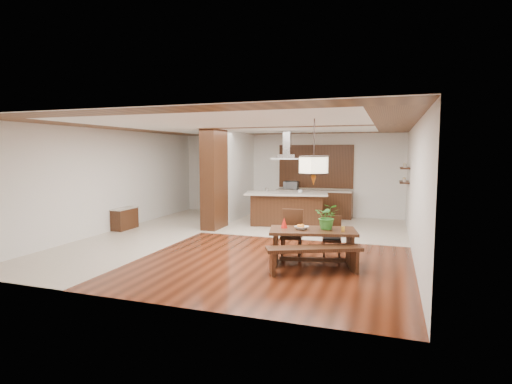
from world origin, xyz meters
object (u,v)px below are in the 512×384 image
(kitchen_island, at_px, (287,208))
(range_hood, at_px, (287,145))
(hallway_console, at_px, (125,219))
(foliage_plant, at_px, (328,217))
(fruit_bowl, at_px, (302,228))
(dining_table, at_px, (313,239))
(dining_chair_left, at_px, (292,234))
(pendant_lantern, at_px, (314,152))
(dining_chair_right, at_px, (332,237))
(microwave, at_px, (291,185))
(dining_bench, at_px, (314,260))
(island_cup, at_px, (300,191))

(kitchen_island, distance_m, range_hood, 1.94)
(hallway_console, bearing_deg, foliage_plant, -15.88)
(fruit_bowl, bearing_deg, dining_table, 16.98)
(dining_chair_left, height_order, range_hood, range_hood)
(pendant_lantern, height_order, range_hood, same)
(dining_chair_right, relative_size, range_hood, 0.98)
(pendant_lantern, bearing_deg, range_hood, 111.24)
(dining_chair_left, xyz_separation_m, fruit_bowl, (0.32, -0.48, 0.24))
(microwave, bearing_deg, dining_chair_right, -70.13)
(hallway_console, xyz_separation_m, microwave, (3.99, 3.98, 0.77))
(hallway_console, bearing_deg, range_hood, 26.62)
(dining_bench, xyz_separation_m, fruit_bowl, (-0.35, 0.53, 0.49))
(microwave, bearing_deg, kitchen_island, -82.90)
(dining_chair_left, xyz_separation_m, pendant_lantern, (0.53, -0.41, 1.74))
(hallway_console, relative_size, dining_chair_right, 0.99)
(island_cup, xyz_separation_m, microwave, (-0.75, 1.92, 0.02))
(dining_chair_right, xyz_separation_m, microwave, (-2.17, 5.22, 0.65))
(dining_chair_right, xyz_separation_m, pendant_lantern, (-0.30, -0.60, 1.80))
(range_hood, xyz_separation_m, microwave, (-0.31, 1.82, -1.38))
(hallway_console, xyz_separation_m, foliage_plant, (6.14, -1.75, 0.66))
(dining_bench, distance_m, kitchen_island, 4.91)
(dining_chair_left, relative_size, kitchen_island, 0.39)
(foliage_plant, height_order, microwave, foliage_plant)
(dining_chair_right, relative_size, island_cup, 6.77)
(dining_bench, relative_size, microwave, 3.56)
(hallway_console, xyz_separation_m, pendant_lantern, (5.87, -1.84, 1.93))
(hallway_console, bearing_deg, island_cup, 23.46)
(dining_bench, xyz_separation_m, range_hood, (-1.70, 4.60, 2.21))
(dining_chair_left, distance_m, microwave, 5.61)
(range_hood, bearing_deg, fruit_bowl, -71.76)
(pendant_lantern, bearing_deg, foliage_plant, 19.62)
(pendant_lantern, bearing_deg, kitchen_island, 111.26)
(fruit_bowl, height_order, island_cup, island_cup)
(dining_bench, relative_size, dining_chair_right, 2.01)
(foliage_plant, height_order, kitchen_island, foliage_plant)
(hallway_console, relative_size, pendant_lantern, 0.67)
(dining_chair_right, xyz_separation_m, range_hood, (-1.85, 3.40, 2.02))
(fruit_bowl, bearing_deg, island_cup, 102.84)
(dining_chair_right, relative_size, kitchen_island, 0.34)
(hallway_console, bearing_deg, dining_table, -17.45)
(pendant_lantern, xyz_separation_m, microwave, (-1.87, 5.83, -1.16))
(dining_bench, relative_size, pendant_lantern, 1.36)
(dining_chair_left, xyz_separation_m, dining_chair_right, (0.83, 0.19, -0.06))
(hallway_console, bearing_deg, dining_chair_right, -11.39)
(dining_table, distance_m, microwave, 6.15)
(range_hood, bearing_deg, hallway_console, -153.38)
(fruit_bowl, height_order, range_hood, range_hood)
(dining_table, xyz_separation_m, fruit_bowl, (-0.22, -0.07, 0.22))
(dining_bench, height_order, pendant_lantern, pendant_lantern)
(dining_table, relative_size, range_hood, 2.06)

